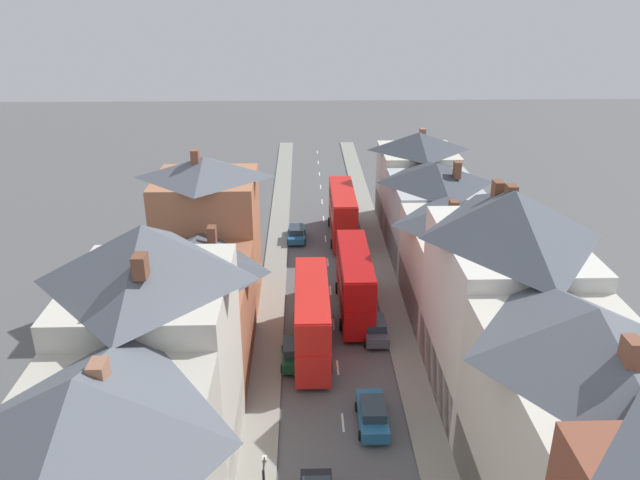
# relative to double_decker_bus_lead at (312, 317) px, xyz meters

# --- Properties ---
(pavement_left) EXTENTS (2.20, 104.00, 0.14)m
(pavement_left) POSITION_rel_double_decker_bus_lead_xyz_m (-3.29, 11.62, -2.75)
(pavement_left) COLOR gray
(pavement_left) RESTS_ON ground
(pavement_right) EXTENTS (2.20, 104.00, 0.14)m
(pavement_right) POSITION_rel_double_decker_bus_lead_xyz_m (6.91, 11.62, -2.75)
(pavement_right) COLOR gray
(pavement_right) RESTS_ON ground
(centre_line_dashes) EXTENTS (0.14, 97.80, 0.01)m
(centre_line_dashes) POSITION_rel_double_decker_bus_lead_xyz_m (1.81, 9.62, -2.81)
(centre_line_dashes) COLOR silver
(centre_line_dashes) RESTS_ON ground
(terrace_row_left) EXTENTS (8.00, 51.06, 14.75)m
(terrace_row_left) POSITION_rel_double_decker_bus_lead_xyz_m (-8.38, -14.64, 3.62)
(terrace_row_left) COLOR brown
(terrace_row_left) RESTS_ON ground
(terrace_row_right) EXTENTS (8.00, 70.05, 14.20)m
(terrace_row_right) POSITION_rel_double_decker_bus_lead_xyz_m (11.99, -7.14, 3.29)
(terrace_row_right) COLOR brown
(terrace_row_right) RESTS_ON ground
(double_decker_bus_lead) EXTENTS (2.74, 10.80, 5.30)m
(double_decker_bus_lead) POSITION_rel_double_decker_bus_lead_xyz_m (0.00, 0.00, 0.00)
(double_decker_bus_lead) COLOR red
(double_decker_bus_lead) RESTS_ON ground
(double_decker_bus_mid_street) EXTENTS (2.74, 10.80, 5.30)m
(double_decker_bus_mid_street) POSITION_rel_double_decker_bus_lead_xyz_m (3.60, 5.77, 0.00)
(double_decker_bus_mid_street) COLOR #B70F0F
(double_decker_bus_mid_street) RESTS_ON ground
(double_decker_bus_far_approaching) EXTENTS (2.74, 10.80, 5.30)m
(double_decker_bus_far_approaching) POSITION_rel_double_decker_bus_lead_xyz_m (3.60, 22.00, 0.00)
(double_decker_bus_far_approaching) COLOR red
(double_decker_bus_far_approaching) RESTS_ON ground
(car_parked_left_a) EXTENTS (1.90, 4.43, 1.70)m
(car_parked_left_a) POSITION_rel_double_decker_bus_lead_xyz_m (3.61, -8.67, -1.96)
(car_parked_left_a) COLOR #236093
(car_parked_left_a) RESTS_ON ground
(car_parked_left_b) EXTENTS (1.90, 4.05, 1.68)m
(car_parked_left_b) POSITION_rel_double_decker_bus_lead_xyz_m (-1.29, -1.64, -1.97)
(car_parked_left_b) COLOR #144728
(car_parked_left_b) RESTS_ON ground
(car_mid_white) EXTENTS (1.90, 4.38, 1.57)m
(car_mid_white) POSITION_rel_double_decker_bus_lead_xyz_m (-1.29, 21.32, -2.02)
(car_mid_white) COLOR #236093
(car_mid_white) RESTS_ON ground
(car_far_grey) EXTENTS (1.90, 4.15, 1.69)m
(car_far_grey) POSITION_rel_double_decker_bus_lead_xyz_m (4.91, 1.51, -1.97)
(car_far_grey) COLOR #4C515B
(car_far_grey) RESTS_ON ground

